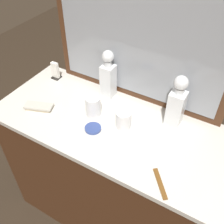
% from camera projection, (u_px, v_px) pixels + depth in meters
% --- Properties ---
extents(ground_plane, '(6.00, 6.00, 0.00)m').
position_uv_depth(ground_plane, '(112.00, 210.00, 1.98)').
color(ground_plane, '#2D2319').
extents(dresser, '(1.29, 0.56, 0.92)m').
position_uv_depth(dresser, '(112.00, 175.00, 1.67)').
color(dresser, '#472816').
rests_on(dresser, ground_plane).
extents(dresser_mirror, '(0.98, 0.03, 0.78)m').
position_uv_depth(dresser_mirror, '(139.00, 33.00, 1.27)').
color(dresser_mirror, '#472816').
rests_on(dresser_mirror, dresser).
extents(crystal_decanter_center, '(0.07, 0.07, 0.29)m').
position_uv_depth(crystal_decanter_center, '(108.00, 79.00, 1.46)').
color(crystal_decanter_center, white).
rests_on(crystal_decanter_center, dresser).
extents(crystal_decanter_far_left, '(0.08, 0.08, 0.29)m').
position_uv_depth(crystal_decanter_far_left, '(176.00, 105.00, 1.29)').
color(crystal_decanter_far_left, white).
rests_on(crystal_decanter_far_left, dresser).
extents(crystal_tumbler_center, '(0.08, 0.08, 0.09)m').
position_uv_depth(crystal_tumbler_center, '(123.00, 120.00, 1.32)').
color(crystal_tumbler_center, white).
rests_on(crystal_tumbler_center, dresser).
extents(crystal_tumbler_left, '(0.08, 0.08, 0.11)m').
position_uv_depth(crystal_tumbler_left, '(93.00, 107.00, 1.38)').
color(crystal_tumbler_left, white).
rests_on(crystal_tumbler_left, dresser).
extents(silver_brush_far_right, '(0.16, 0.11, 0.02)m').
position_uv_depth(silver_brush_far_right, '(39.00, 107.00, 1.44)').
color(silver_brush_far_right, '#B7A88C').
rests_on(silver_brush_far_right, dresser).
extents(porcelain_dish, '(0.08, 0.08, 0.01)m').
position_uv_depth(porcelain_dish, '(93.00, 128.00, 1.33)').
color(porcelain_dish, '#33478C').
rests_on(porcelain_dish, dresser).
extents(tortoiseshell_comb, '(0.11, 0.13, 0.01)m').
position_uv_depth(tortoiseshell_comb, '(160.00, 183.00, 1.09)').
color(tortoiseshell_comb, brown).
rests_on(tortoiseshell_comb, dresser).
extents(napkin_holder, '(0.05, 0.05, 0.11)m').
position_uv_depth(napkin_holder, '(56.00, 72.00, 1.63)').
color(napkin_holder, black).
rests_on(napkin_holder, dresser).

